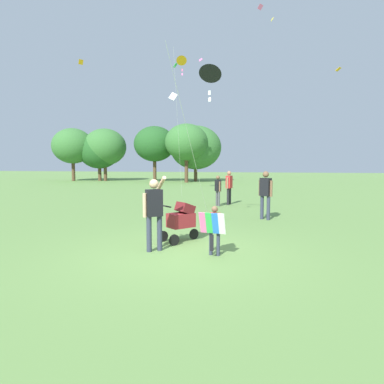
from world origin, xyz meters
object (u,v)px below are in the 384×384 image
(child_with_butterfly_kite, at_px, (214,226))
(person_red_shirt, at_px, (229,185))
(kite_orange_delta, at_px, (181,63))
(stroller, at_px, (182,218))
(kite_adult_black, at_px, (210,75))
(person_adult_flyer, at_px, (154,208))
(person_sitting_far, at_px, (218,188))
(person_couple_left, at_px, (265,191))

(child_with_butterfly_kite, height_order, person_red_shirt, person_red_shirt)
(child_with_butterfly_kite, height_order, kite_orange_delta, kite_orange_delta)
(stroller, relative_size, kite_adult_black, 0.20)
(kite_adult_black, bearing_deg, stroller, -97.13)
(person_adult_flyer, xyz_separation_m, kite_adult_black, (0.77, 3.80, 3.90))
(kite_adult_black, bearing_deg, person_adult_flyer, -101.39)
(kite_adult_black, relative_size, person_red_shirt, 3.19)
(stroller, relative_size, person_red_shirt, 0.63)
(person_adult_flyer, bearing_deg, person_red_shirt, 83.13)
(person_adult_flyer, relative_size, kite_orange_delta, 0.22)
(person_adult_flyer, relative_size, person_red_shirt, 1.07)
(kite_orange_delta, height_order, person_sitting_far, kite_orange_delta)
(kite_adult_black, bearing_deg, person_red_shirt, 86.68)
(person_red_shirt, bearing_deg, child_with_butterfly_kite, -87.73)
(child_with_butterfly_kite, distance_m, person_couple_left, 5.09)
(child_with_butterfly_kite, height_order, person_couple_left, person_couple_left)
(person_sitting_far, bearing_deg, kite_adult_black, -87.55)
(child_with_butterfly_kite, bearing_deg, person_sitting_far, 95.70)
(kite_adult_black, xyz_separation_m, person_red_shirt, (0.29, 4.95, -3.94))
(stroller, distance_m, kite_orange_delta, 12.96)
(child_with_butterfly_kite, height_order, person_sitting_far, person_sitting_far)
(child_with_butterfly_kite, xyz_separation_m, person_couple_left, (1.24, 4.92, 0.36))
(person_adult_flyer, xyz_separation_m, kite_orange_delta, (-1.92, 11.65, 6.64))
(kite_orange_delta, bearing_deg, child_with_butterfly_kite, -74.22)
(stroller, xyz_separation_m, kite_adult_black, (0.35, 2.78, 4.29))
(person_adult_flyer, relative_size, stroller, 1.68)
(child_with_butterfly_kite, xyz_separation_m, person_red_shirt, (-0.35, 8.88, 0.30))
(kite_adult_black, height_order, person_couple_left, kite_adult_black)
(person_couple_left, bearing_deg, kite_orange_delta, 123.65)
(person_sitting_far, bearing_deg, person_red_shirt, 52.74)
(person_adult_flyer, bearing_deg, person_sitting_far, 85.91)
(person_red_shirt, bearing_deg, person_adult_flyer, -96.87)
(child_with_butterfly_kite, height_order, stroller, child_with_butterfly_kite)
(kite_adult_black, height_order, kite_orange_delta, kite_orange_delta)
(person_red_shirt, xyz_separation_m, person_sitting_far, (-0.47, -0.62, -0.12))
(child_with_butterfly_kite, relative_size, person_red_shirt, 0.67)
(kite_orange_delta, bearing_deg, kite_adult_black, -71.09)
(kite_adult_black, relative_size, person_sitting_far, 3.64)
(stroller, bearing_deg, person_couple_left, 59.44)
(person_sitting_far, bearing_deg, stroller, -91.31)
(person_sitting_far, distance_m, person_couple_left, 3.92)
(kite_orange_delta, height_order, person_couple_left, kite_orange_delta)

